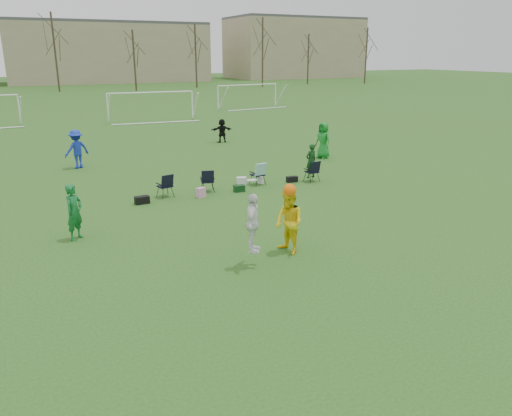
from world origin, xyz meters
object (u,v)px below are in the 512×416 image
fielder_black (222,131)px  goal_mid (151,98)px  fielder_green_near (74,212)px  fielder_green_far (323,140)px  goal_right (248,89)px  center_contest (277,222)px  fielder_blue (77,149)px

fielder_black → goal_mid: size_ratio=0.21×
fielder_green_near → goal_mid: goal_mid is taller
fielder_green_far → fielder_black: (-3.14, 7.23, -0.23)m
goal_mid → fielder_green_far: bearing=-73.6°
goal_right → goal_mid: bearing=-161.4°
fielder_green_near → goal_mid: size_ratio=0.24×
center_contest → goal_right: 41.10m
fielder_blue → fielder_black: size_ratio=1.28×
fielder_black → goal_mid: 13.06m
goal_mid → goal_right: (12.00, 6.00, 0.00)m
fielder_green_near → fielder_black: bearing=8.8°
fielder_black → goal_right: (10.68, 18.94, 1.16)m
fielder_black → goal_right: size_ratio=0.21×
fielder_blue → fielder_green_far: (12.68, -3.30, 0.02)m
fielder_green_near → center_contest: size_ratio=0.72×
fielder_green_near → fielder_black: size_ratio=1.16×
goal_mid → goal_right: bearing=30.6°
fielder_blue → fielder_green_near: bearing=61.3°
fielder_green_near → goal_mid: 29.20m
fielder_black → center_contest: 19.57m
fielder_black → goal_right: bearing=-112.1°
fielder_blue → goal_right: size_ratio=0.27×
fielder_blue → goal_mid: 18.80m
fielder_green_near → fielder_black: 18.24m
fielder_green_far → goal_right: 27.26m
fielder_green_near → goal_right: size_ratio=0.24×
fielder_green_far → goal_mid: goal_mid is taller
fielder_green_near → center_contest: 6.45m
fielder_green_near → fielder_black: (10.91, 14.62, -0.13)m
goal_right → center_contest: bearing=-121.8°
fielder_green_far → goal_mid: bearing=178.5°
fielder_green_far → fielder_black: fielder_green_far is taller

